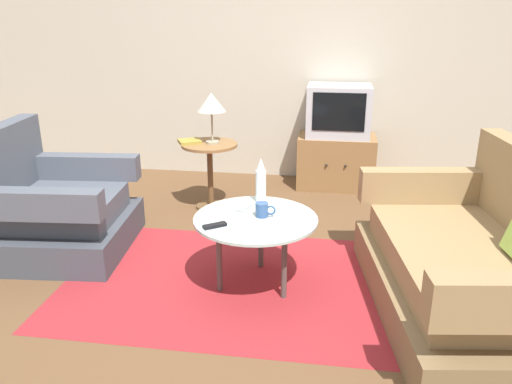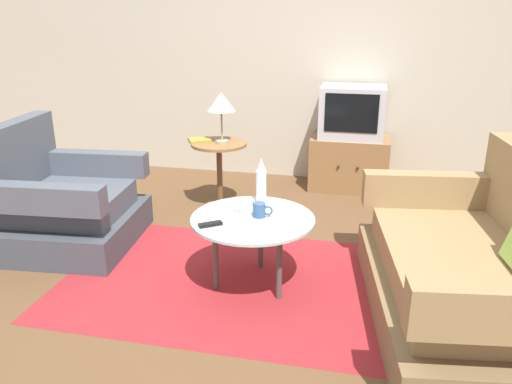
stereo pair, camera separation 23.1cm
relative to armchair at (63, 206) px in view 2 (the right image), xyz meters
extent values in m
plane|color=brown|center=(1.49, -0.35, -0.30)|extent=(16.00, 16.00, 0.00)
cube|color=#BCB29E|center=(1.49, 2.10, 1.05)|extent=(9.00, 0.12, 2.70)
cube|color=maroon|center=(1.55, -0.31, -0.30)|extent=(2.52, 1.52, 0.00)
cube|color=#3E424B|center=(0.06, 0.01, -0.18)|extent=(1.02, 1.05, 0.24)
cube|color=#4C515B|center=(0.06, 0.01, 0.03)|extent=(0.85, 0.76, 0.18)
cube|color=#4C515B|center=(-0.33, -0.03, 0.37)|extent=(0.23, 0.98, 0.51)
cube|color=#4C515B|center=(0.10, -0.41, 0.22)|extent=(0.94, 0.22, 0.19)
cube|color=#4C515B|center=(0.03, 0.42, 0.22)|extent=(0.94, 0.22, 0.19)
cube|color=brown|center=(2.79, -0.46, -0.18)|extent=(1.17, 1.76, 0.24)
cube|color=#93754C|center=(2.79, -0.46, 0.03)|extent=(1.00, 1.47, 0.18)
cube|color=#93754C|center=(2.69, 0.29, 0.24)|extent=(0.96, 0.27, 0.23)
cylinder|color=#B2C6C1|center=(1.55, -0.31, 0.16)|extent=(0.78, 0.78, 0.02)
cylinder|color=#4C4742|center=(1.55, -0.06, -0.08)|extent=(0.04, 0.04, 0.45)
cylinder|color=#4C4742|center=(1.33, -0.42, -0.08)|extent=(0.04, 0.04, 0.45)
cylinder|color=#4C4742|center=(1.75, -0.45, -0.08)|extent=(0.04, 0.04, 0.45)
cylinder|color=olive|center=(0.95, 0.99, 0.29)|extent=(0.49, 0.49, 0.02)
cylinder|color=brown|center=(0.95, 0.99, -0.01)|extent=(0.05, 0.05, 0.58)
cylinder|color=brown|center=(0.95, 0.99, -0.29)|extent=(0.27, 0.27, 0.02)
cube|color=olive|center=(2.05, 1.77, -0.04)|extent=(0.76, 0.46, 0.52)
sphere|color=black|center=(1.96, 1.52, -0.01)|extent=(0.02, 0.02, 0.02)
sphere|color=black|center=(2.15, 1.52, -0.01)|extent=(0.02, 0.02, 0.02)
cube|color=#B7B7BC|center=(2.05, 1.78, 0.47)|extent=(0.61, 0.45, 0.50)
cube|color=black|center=(2.05, 1.55, 0.50)|extent=(0.49, 0.01, 0.36)
cylinder|color=#9E937A|center=(0.97, 0.99, 0.31)|extent=(0.12, 0.12, 0.02)
cylinder|color=#9E937A|center=(0.97, 0.99, 0.45)|extent=(0.02, 0.02, 0.26)
cone|color=beige|center=(0.97, 0.99, 0.66)|extent=(0.25, 0.25, 0.16)
cylinder|color=white|center=(1.54, -0.02, 0.28)|extent=(0.07, 0.07, 0.22)
cone|color=white|center=(1.54, -0.02, 0.43)|extent=(0.06, 0.06, 0.09)
cylinder|color=#335184|center=(1.58, -0.28, 0.21)|extent=(0.08, 0.08, 0.09)
torus|color=#335184|center=(1.64, -0.28, 0.21)|extent=(0.06, 0.01, 0.06)
cube|color=black|center=(1.33, -0.49, 0.18)|extent=(0.14, 0.12, 0.02)
cube|color=#B2B2B7|center=(1.46, -0.17, 0.18)|extent=(0.10, 0.17, 0.02)
cube|color=olive|center=(0.77, 0.98, 0.31)|extent=(0.24, 0.23, 0.03)
camera|label=1|loc=(1.99, -3.23, 1.40)|focal=35.76mm
camera|label=2|loc=(2.22, -3.19, 1.40)|focal=35.76mm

